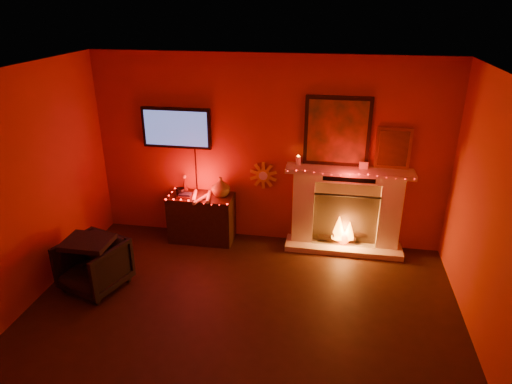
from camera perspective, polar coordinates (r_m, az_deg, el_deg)
room at (r=4.18m, az=-3.74°, el=-5.60°), size 5.00×5.00×5.00m
fireplace at (r=6.51m, az=11.19°, el=-1.16°), size 1.72×0.40×2.18m
tv at (r=6.62m, az=-9.91°, el=7.86°), size 1.00×0.07×1.24m
sunburst_clock at (r=6.55m, az=0.92°, el=2.08°), size 0.40×0.03×0.40m
console_table at (r=6.78m, az=-6.68°, el=-2.89°), size 0.93×0.58×1.00m
armchair at (r=6.03m, az=-19.65°, el=-8.60°), size 0.87×0.88×0.64m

